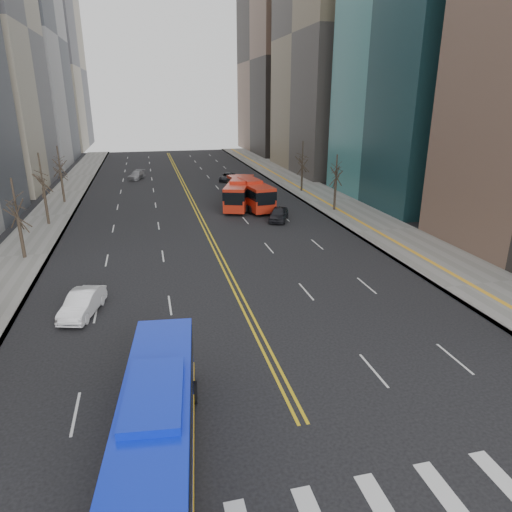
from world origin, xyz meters
TOP-DOWN VIEW (x-y plane):
  - sidewalk_right at (17.50, 45.00)m, footprint 7.00×130.00m
  - sidewalk_left at (-16.50, 45.00)m, footprint 5.00×130.00m
  - centerline at (0.00, 55.00)m, footprint 0.55×100.00m
  - office_towers at (0.12, 68.51)m, footprint 83.00×134.00m
  - street_trees at (-7.18, 34.55)m, footprint 35.20×47.20m
  - blue_bus at (-5.87, 4.00)m, footprint 3.76×11.88m
  - red_bus_near at (6.64, 44.30)m, footprint 3.88×11.17m
  - red_bus_far at (5.48, 44.90)m, footprint 5.87×11.00m
  - car_white at (-10.02, 17.91)m, footprint 2.68×4.73m
  - car_dark_mid at (8.23, 37.04)m, footprint 3.46×4.76m
  - car_silver at (-7.09, 68.46)m, footprint 3.24×4.96m
  - car_dark_far at (7.21, 63.33)m, footprint 3.65×4.99m

SIDE VIEW (x-z plane):
  - centerline at x=0.00m, z-range 0.00..0.01m
  - sidewalk_right at x=17.50m, z-range 0.00..0.15m
  - sidewalk_left at x=-16.50m, z-range 0.00..0.15m
  - car_dark_far at x=7.21m, z-range 0.00..1.26m
  - car_silver at x=-7.09m, z-range 0.00..1.34m
  - car_white at x=-10.02m, z-range 0.00..1.48m
  - car_dark_mid at x=8.23m, z-range 0.00..1.51m
  - blue_bus at x=-5.87m, z-range 0.08..3.49m
  - red_bus_far at x=5.48m, z-range 0.20..3.62m
  - red_bus_near at x=6.64m, z-range 0.20..3.67m
  - street_trees at x=-7.18m, z-range 1.07..8.67m
  - office_towers at x=0.12m, z-range -5.08..52.92m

